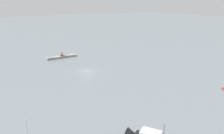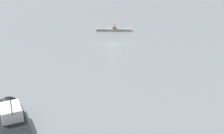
{
  "view_description": "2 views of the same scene",
  "coord_description": "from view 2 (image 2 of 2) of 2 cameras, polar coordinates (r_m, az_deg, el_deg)",
  "views": [
    {
      "loc": [
        27.54,
        52.45,
        18.38
      ],
      "look_at": [
        -1.78,
        9.38,
        3.15
      ],
      "focal_mm": 36.35,
      "sensor_mm": 36.0,
      "label": 1
    },
    {
      "loc": [
        -0.96,
        52.78,
        11.66
      ],
      "look_at": [
        -0.29,
        22.87,
        2.08
      ],
      "focal_mm": 39.12,
      "sensor_mm": 36.0,
      "label": 2
    }
  ],
  "objects": [
    {
      "name": "motorboat_black_near",
      "position": [
        24.54,
        -22.44,
        -10.95
      ],
      "size": [
        5.49,
        7.46,
        4.09
      ],
      "rotation": [
        0.0,
        0.0,
        3.65
      ],
      "color": "black",
      "rests_on": "ground_plane"
    },
    {
      "name": "umbrella_open_red",
      "position": [
        71.62,
        0.59,
        9.81
      ],
      "size": [
        1.27,
        1.27,
        1.28
      ],
      "color": "black",
      "rests_on": "seawall_pier"
    },
    {
      "name": "person_seated_maroon_right",
      "position": [
        71.52,
        0.34,
        9.11
      ],
      "size": [
        0.48,
        0.66,
        0.73
      ],
      "rotation": [
        0.0,
        0.0,
        -0.18
      ],
      "color": "#1E2333",
      "rests_on": "seawall_pier"
    },
    {
      "name": "person_seated_grey_left",
      "position": [
        71.54,
        0.8,
        9.11
      ],
      "size": [
        0.48,
        0.66,
        0.73
      ],
      "rotation": [
        0.0,
        0.0,
        -0.18
      ],
      "color": "#1E2333",
      "rests_on": "seawall_pier"
    },
    {
      "name": "ground_plane",
      "position": [
        54.06,
        0.23,
        5.29
      ],
      "size": [
        500.0,
        500.0,
        0.0
      ],
      "primitive_type": "plane",
      "color": "slate"
    },
    {
      "name": "seawall_pier",
      "position": [
        71.82,
        0.5,
        8.67
      ],
      "size": [
        10.27,
        1.88,
        0.67
      ],
      "color": "gray",
      "rests_on": "ground_plane"
    }
  ]
}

